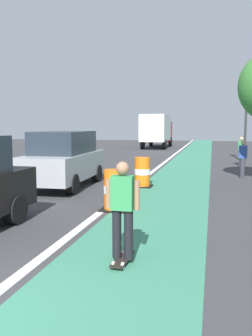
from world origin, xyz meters
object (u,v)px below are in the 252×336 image
Objects in this scene: skateboarder_on_lane at (123,209)px; pedestrian_crossing at (243,158)px; pedestrian_waiting at (241,151)px; traffic_barrel_mid at (142,172)px; traffic_barrel_front at (114,191)px; parked_suv_second at (64,159)px; traffic_light_corner at (247,104)px; delivery_truck_down_block at (157,129)px.

skateboarder_on_lane is 1.05× the size of pedestrian_crossing.
traffic_barrel_mid is at bearing -116.89° from pedestrian_waiting.
parked_suv_second is at bearing 130.98° from traffic_barrel_front.
parked_suv_second reaches higher than traffic_barrel_mid.
traffic_barrel_front is (-1.12, 3.62, -0.38)m from skateboarder_on_lane.
traffic_light_corner is at bearing 55.56° from parked_suv_second.
skateboarder_on_lane is 17.79m from traffic_light_corner.
parked_suv_second is 2.89× the size of pedestrian_crossing.
pedestrian_waiting is at bearing -65.24° from delivery_truck_down_block.
pedestrian_waiting reaches higher than traffic_barrel_front.
delivery_truck_down_block is at bearing 108.60° from pedestrian_crossing.
traffic_barrel_mid is (-1.09, 7.46, -0.38)m from skateboarder_on_lane.
skateboarder_on_lane is at bearing -81.70° from traffic_barrel_mid.
traffic_light_corner reaches higher than delivery_truck_down_block.
delivery_truck_down_block is 4.73× the size of pedestrian_crossing.
delivery_truck_down_block is at bearing 97.17° from traffic_barrel_mid.
delivery_truck_down_block reaches higher than traffic_barrel_front.
traffic_barrel_mid is 23.18m from delivery_truck_down_block.
delivery_truck_down_block is 4.73× the size of pedestrian_waiting.
delivery_truck_down_block reaches higher than skateboarder_on_lane.
traffic_barrel_mid is 11.16m from traffic_light_corner.
traffic_barrel_mid is 4.94m from pedestrian_crossing.
traffic_light_corner is at bearing -61.03° from delivery_truck_down_block.
traffic_barrel_mid is at bearing -139.80° from pedestrian_crossing.
skateboarder_on_lane is 15.69m from pedestrian_waiting.
pedestrian_waiting is at bearing 86.81° from pedestrian_crossing.
pedestrian_crossing reaches higher than traffic_barrel_front.
delivery_truck_down_block is (-2.86, 26.81, 1.31)m from traffic_barrel_front.
pedestrian_waiting reaches higher than traffic_barrel_mid.
pedestrian_waiting is at bearing 51.56° from parked_suv_second.
pedestrian_crossing is (6.66, -19.78, -0.98)m from delivery_truck_down_block.
traffic_barrel_front is 3.84m from traffic_barrel_mid.
parked_suv_second is 23.63m from delivery_truck_down_block.
traffic_light_corner reaches higher than parked_suv_second.
traffic_barrel_front is (2.77, -3.19, -0.50)m from parked_suv_second.
pedestrian_crossing is at bearing 40.20° from traffic_barrel_mid.
parked_suv_second is (-3.89, 6.81, 0.12)m from skateboarder_on_lane.
traffic_light_corner is 7.17m from pedestrian_crossing.
traffic_light_corner is (3.30, 17.28, 2.59)m from skateboarder_on_lane.
delivery_truck_down_block is at bearing 118.97° from traffic_light_corner.
traffic_barrel_mid is 8.93m from pedestrian_waiting.
traffic_barrel_front is 14.66m from traffic_light_corner.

